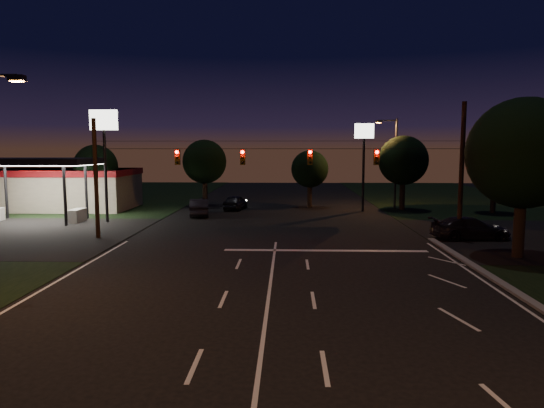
{
  "coord_description": "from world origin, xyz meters",
  "views": [
    {
      "loc": [
        0.77,
        -16.74,
        5.96
      ],
      "look_at": [
        -0.1,
        9.44,
        3.0
      ],
      "focal_mm": 32.0,
      "sensor_mm": 36.0,
      "label": 1
    }
  ],
  "objects_px": {
    "tree_right_near": "(522,155)",
    "car_oncoming_a": "(235,202)",
    "utility_pole_right": "(458,240)",
    "car_oncoming_b": "(199,207)",
    "car_cross": "(470,228)"
  },
  "relations": [
    {
      "from": "car_oncoming_b",
      "to": "car_cross",
      "type": "distance_m",
      "value": 22.86
    },
    {
      "from": "utility_pole_right",
      "to": "car_cross",
      "type": "bearing_deg",
      "value": 24.4
    },
    {
      "from": "utility_pole_right",
      "to": "car_oncoming_b",
      "type": "distance_m",
      "value": 22.3
    },
    {
      "from": "car_oncoming_a",
      "to": "car_oncoming_b",
      "type": "xyz_separation_m",
      "value": [
        -2.74,
        -4.75,
        0.04
      ]
    },
    {
      "from": "utility_pole_right",
      "to": "car_oncoming_b",
      "type": "height_order",
      "value": "utility_pole_right"
    },
    {
      "from": "utility_pole_right",
      "to": "car_oncoming_a",
      "type": "height_order",
      "value": "utility_pole_right"
    },
    {
      "from": "tree_right_near",
      "to": "car_oncoming_a",
      "type": "height_order",
      "value": "tree_right_near"
    },
    {
      "from": "car_cross",
      "to": "car_oncoming_a",
      "type": "bearing_deg",
      "value": 44.1
    },
    {
      "from": "utility_pole_right",
      "to": "car_oncoming_b",
      "type": "relative_size",
      "value": 1.94
    },
    {
      "from": "tree_right_near",
      "to": "car_oncoming_a",
      "type": "distance_m",
      "value": 28.01
    },
    {
      "from": "tree_right_near",
      "to": "car_oncoming_a",
      "type": "xyz_separation_m",
      "value": [
        -18.0,
        20.89,
        -4.95
      ]
    },
    {
      "from": "tree_right_near",
      "to": "car_oncoming_a",
      "type": "relative_size",
      "value": 2.06
    },
    {
      "from": "utility_pole_right",
      "to": "tree_right_near",
      "type": "relative_size",
      "value": 1.03
    },
    {
      "from": "tree_right_near",
      "to": "car_oncoming_a",
      "type": "bearing_deg",
      "value": 130.75
    },
    {
      "from": "tree_right_near",
      "to": "car_cross",
      "type": "height_order",
      "value": "tree_right_near"
    }
  ]
}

